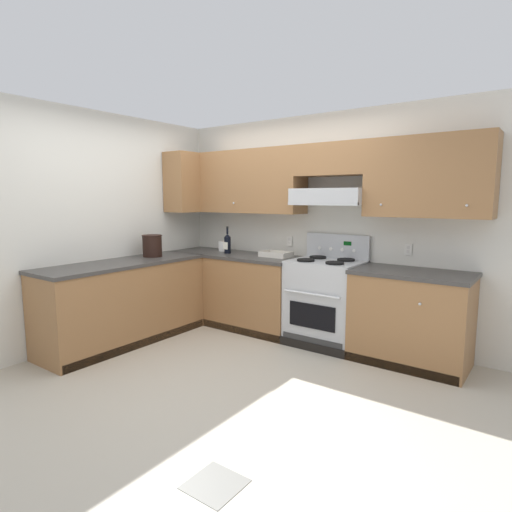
{
  "coord_description": "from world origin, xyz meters",
  "views": [
    {
      "loc": [
        2.64,
        -2.85,
        1.61
      ],
      "look_at": [
        0.06,
        0.7,
        1.0
      ],
      "focal_mm": 29.65,
      "sensor_mm": 36.0,
      "label": 1
    }
  ],
  "objects": [
    {
      "name": "ground_plane",
      "position": [
        0.0,
        0.0,
        0.0
      ],
      "size": [
        7.04,
        7.04,
        0.0
      ],
      "primitive_type": "plane",
      "color": "#B2AA99"
    },
    {
      "name": "floor_accent_tile",
      "position": [
        1.16,
        -1.21,
        0.0
      ],
      "size": [
        0.3,
        0.3,
        0.01
      ],
      "primitive_type": "cube",
      "color": "slate",
      "rests_on": "ground_plane"
    },
    {
      "name": "wall_back",
      "position": [
        0.41,
        1.53,
        1.48
      ],
      "size": [
        4.68,
        0.57,
        2.55
      ],
      "color": "silver",
      "rests_on": "ground_plane"
    },
    {
      "name": "wall_left",
      "position": [
        -1.59,
        0.23,
        1.34
      ],
      "size": [
        0.47,
        4.0,
        2.55
      ],
      "color": "silver",
      "rests_on": "ground_plane"
    },
    {
      "name": "counter_back_run",
      "position": [
        0.17,
        1.24,
        0.45
      ],
      "size": [
        3.6,
        0.65,
        0.91
      ],
      "color": "olive",
      "rests_on": "ground_plane"
    },
    {
      "name": "counter_left_run",
      "position": [
        -1.24,
        -0.0,
        0.45
      ],
      "size": [
        0.63,
        1.91,
        0.91
      ],
      "color": "olive",
      "rests_on": "ground_plane"
    },
    {
      "name": "stove",
      "position": [
        0.59,
        1.25,
        0.48
      ],
      "size": [
        0.76,
        0.62,
        1.2
      ],
      "color": "#B7BABC",
      "rests_on": "ground_plane"
    },
    {
      "name": "wine_bottle",
      "position": [
        -0.76,
        1.22,
        1.04
      ],
      "size": [
        0.08,
        0.09,
        0.34
      ],
      "color": "black",
      "rests_on": "counter_back_run"
    },
    {
      "name": "bowl",
      "position": [
        -0.1,
        1.32,
        0.93
      ],
      "size": [
        0.36,
        0.25,
        0.06
      ],
      "color": "beige",
      "rests_on": "counter_back_run"
    },
    {
      "name": "bucket",
      "position": [
        -1.29,
        0.46,
        1.05
      ],
      "size": [
        0.24,
        0.24,
        0.26
      ],
      "color": "black",
      "rests_on": "counter_left_run"
    },
    {
      "name": "paper_towel_roll",
      "position": [
        -0.95,
        1.36,
        0.98
      ],
      "size": [
        0.13,
        0.13,
        0.13
      ],
      "color": "white",
      "rests_on": "counter_back_run"
    }
  ]
}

